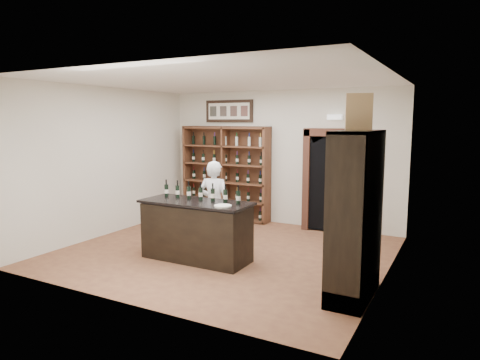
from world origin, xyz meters
name	(u,v)px	position (x,y,z in m)	size (l,w,h in m)	color
floor	(225,252)	(0.00, 0.00, 0.00)	(5.50, 5.50, 0.00)	brown
ceiling	(224,81)	(0.00, 0.00, 3.00)	(5.50, 5.50, 0.00)	white
wall_back	(280,158)	(0.00, 2.50, 1.50)	(5.50, 0.04, 3.00)	silver
wall_left	(108,161)	(-2.75, 0.00, 1.50)	(0.04, 5.00, 3.00)	silver
wall_right	(389,178)	(2.75, 0.00, 1.50)	(0.04, 5.00, 3.00)	silver
wine_shelf	(226,173)	(-1.30, 2.33, 1.10)	(2.20, 0.38, 2.20)	brown
framed_picture	(229,111)	(-1.30, 2.47, 2.55)	(1.25, 0.04, 0.52)	black
arched_doorway	(332,178)	(1.25, 2.33, 1.14)	(1.17, 0.35, 2.17)	black
emergency_light	(335,117)	(1.25, 2.42, 2.40)	(0.30, 0.10, 0.10)	white
tasting_counter	(196,231)	(-0.20, -0.60, 0.49)	(1.88, 0.78, 1.00)	black
counter_bottle_0	(166,190)	(-0.92, -0.46, 1.11)	(0.07, 0.07, 0.30)	black
counter_bottle_1	(177,191)	(-0.68, -0.46, 1.11)	(0.07, 0.07, 0.30)	black
counter_bottle_2	(189,192)	(-0.44, -0.46, 1.11)	(0.07, 0.07, 0.30)	black
counter_bottle_3	(201,194)	(-0.20, -0.46, 1.11)	(0.07, 0.07, 0.30)	black
counter_bottle_4	(213,195)	(0.04, -0.46, 1.11)	(0.07, 0.07, 0.30)	black
counter_bottle_5	(225,196)	(0.28, -0.46, 1.11)	(0.07, 0.07, 0.30)	black
counter_bottle_6	(238,197)	(0.52, -0.46, 1.11)	(0.07, 0.07, 0.30)	black
side_cabinet	(357,242)	(2.52, -0.90, 0.75)	(0.48, 1.20, 2.20)	black
shopkeeper	(214,204)	(-0.30, 0.15, 0.81)	(0.59, 0.39, 1.61)	white
plate	(223,206)	(0.43, -0.78, 1.01)	(0.27, 0.27, 0.02)	white
wine_crate	(359,112)	(2.48, -0.85, 2.43)	(0.33, 0.14, 0.47)	tan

